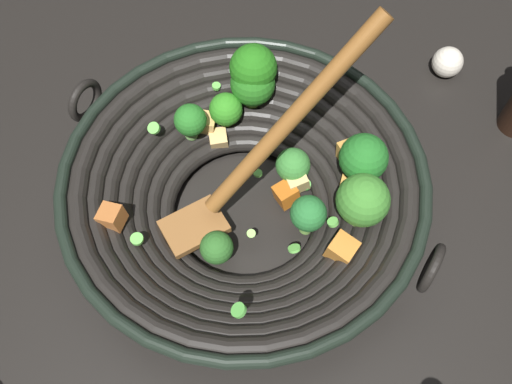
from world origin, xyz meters
TOP-DOWN VIEW (x-y plane):
  - ground_plane at (0.00, 0.00)m, footprint 4.00×4.00m
  - wok at (-0.00, -0.00)m, footprint 0.42×0.41m
  - garlic_bulb at (-0.27, -0.25)m, footprint 0.04×0.04m

SIDE VIEW (x-z plane):
  - ground_plane at x=0.00m, z-range 0.00..0.00m
  - garlic_bulb at x=-0.27m, z-range 0.00..0.04m
  - wok at x=0.00m, z-range -0.07..0.20m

